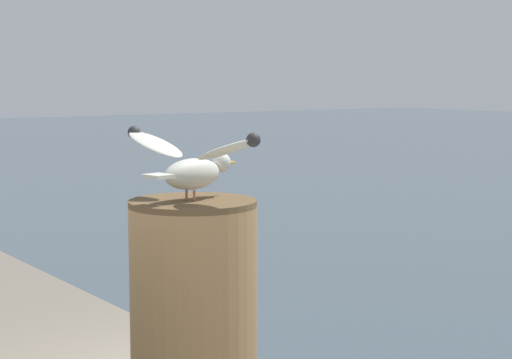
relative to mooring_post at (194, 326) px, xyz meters
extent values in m
cylinder|color=brown|center=(0.00, 0.00, 0.00)|extent=(0.41, 0.41, 0.83)
cylinder|color=#C67460|center=(0.02, -0.01, 0.43)|extent=(0.01, 0.01, 0.04)
cylinder|color=#C67460|center=(-0.02, -0.01, 0.43)|extent=(0.01, 0.01, 0.04)
ellipsoid|color=silver|center=(0.00, 0.00, 0.50)|extent=(0.14, 0.24, 0.10)
sphere|color=silver|center=(-0.03, 0.13, 0.53)|extent=(0.06, 0.06, 0.06)
cone|color=gold|center=(-0.04, 0.18, 0.52)|extent=(0.03, 0.05, 0.02)
cube|color=silver|center=(0.03, -0.14, 0.51)|extent=(0.09, 0.09, 0.01)
ellipsoid|color=silver|center=(0.16, 0.03, 0.59)|extent=(0.25, 0.17, 0.09)
sphere|color=#323232|center=(0.27, 0.05, 0.62)|extent=(0.04, 0.04, 0.04)
ellipsoid|color=silver|center=(-0.16, -0.05, 0.59)|extent=(0.25, 0.17, 0.09)
sphere|color=#323232|center=(-0.26, -0.07, 0.62)|extent=(0.04, 0.04, 0.04)
camera|label=1|loc=(2.36, -1.43, 0.81)|focal=60.81mm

